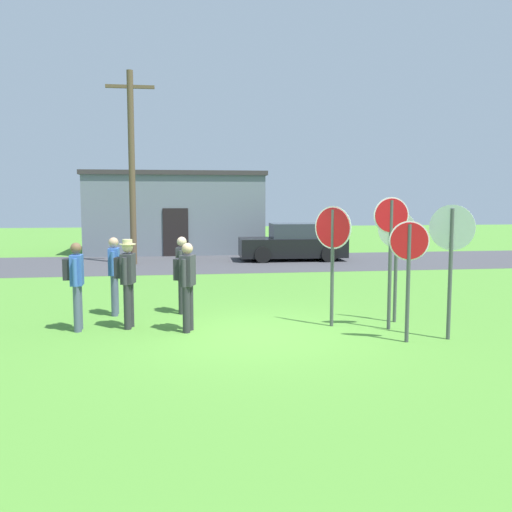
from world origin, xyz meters
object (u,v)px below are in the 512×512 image
at_px(stop_sign_far_back, 451,247).
at_px(person_with_sunhat, 114,272).
at_px(parked_car_on_street, 294,243).
at_px(utility_pole, 132,164).
at_px(stop_sign_low_front, 396,246).
at_px(person_on_left, 187,280).
at_px(person_near_signs, 127,277).
at_px(stop_sign_leaning_right, 409,261).
at_px(stop_sign_tallest, 391,241).
at_px(person_holding_notes, 76,280).
at_px(stop_sign_rear_left, 333,244).
at_px(person_in_teal, 182,270).

bearing_deg(stop_sign_far_back, person_with_sunhat, 154.21).
bearing_deg(parked_car_on_street, person_with_sunhat, -121.22).
relative_size(utility_pole, stop_sign_low_front, 3.19).
height_order(utility_pole, person_on_left, utility_pole).
height_order(stop_sign_far_back, person_near_signs, stop_sign_far_back).
xyz_separation_m(parked_car_on_street, stop_sign_low_front, (-0.34, -11.54, 0.87)).
xyz_separation_m(stop_sign_low_front, stop_sign_leaning_right, (-0.41, -1.56, -0.12)).
relative_size(stop_sign_leaning_right, stop_sign_tallest, 0.84).
xyz_separation_m(utility_pole, stop_sign_far_back, (6.46, -12.45, -2.15)).
distance_m(utility_pole, stop_sign_tallest, 13.07).
height_order(stop_sign_tallest, person_holding_notes, stop_sign_tallest).
distance_m(stop_sign_low_front, person_near_signs, 5.39).
height_order(stop_sign_low_front, stop_sign_tallest, stop_sign_tallest).
height_order(stop_sign_tallest, person_with_sunhat, stop_sign_tallest).
relative_size(utility_pole, stop_sign_leaning_right, 3.41).
bearing_deg(stop_sign_rear_left, stop_sign_low_front, 7.30).
bearing_deg(stop_sign_far_back, stop_sign_low_front, 105.62).
bearing_deg(utility_pole, stop_sign_far_back, -62.58).
bearing_deg(person_near_signs, stop_sign_leaning_right, -19.87).
relative_size(stop_sign_rear_left, stop_sign_tallest, 0.93).
height_order(utility_pole, stop_sign_far_back, utility_pole).
height_order(person_with_sunhat, person_in_teal, same).
bearing_deg(stop_sign_tallest, parked_car_on_street, 86.69).
distance_m(stop_sign_far_back, person_holding_notes, 6.94).
height_order(stop_sign_leaning_right, person_with_sunhat, stop_sign_leaning_right).
height_order(stop_sign_low_front, person_with_sunhat, stop_sign_low_front).
bearing_deg(stop_sign_rear_left, person_with_sunhat, 158.95).
relative_size(parked_car_on_street, stop_sign_rear_left, 1.84).
distance_m(parked_car_on_street, person_holding_notes, 13.20).
height_order(utility_pole, stop_sign_tallest, utility_pole).
bearing_deg(person_holding_notes, stop_sign_leaning_right, -16.13).
xyz_separation_m(stop_sign_leaning_right, person_on_left, (-3.81, 1.35, -0.46)).
xyz_separation_m(stop_sign_low_front, person_on_left, (-4.22, -0.21, -0.58)).
height_order(stop_sign_far_back, stop_sign_tallest, stop_sign_tallest).
relative_size(utility_pole, stop_sign_tallest, 2.86).
xyz_separation_m(person_on_left, person_in_teal, (-0.07, 1.71, -0.03)).
bearing_deg(person_with_sunhat, utility_pole, 91.86).
distance_m(stop_sign_leaning_right, stop_sign_rear_left, 1.70).
distance_m(stop_sign_low_front, person_on_left, 4.27).
height_order(stop_sign_leaning_right, person_near_signs, stop_sign_leaning_right).
xyz_separation_m(utility_pole, stop_sign_rear_left, (4.67, -11.16, -2.17)).
relative_size(stop_sign_low_front, person_with_sunhat, 1.35).
bearing_deg(person_with_sunhat, parked_car_on_street, 58.78).
xyz_separation_m(stop_sign_rear_left, person_on_left, (-2.84, -0.03, -0.66)).
distance_m(stop_sign_leaning_right, person_with_sunhat, 6.17).
bearing_deg(utility_pole, person_in_teal, -79.48).
xyz_separation_m(stop_sign_leaning_right, stop_sign_tallest, (0.05, 0.97, 0.27)).
height_order(parked_car_on_street, person_on_left, person_on_left).
relative_size(stop_sign_leaning_right, person_holding_notes, 1.26).
bearing_deg(person_with_sunhat, stop_sign_tallest, -21.28).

